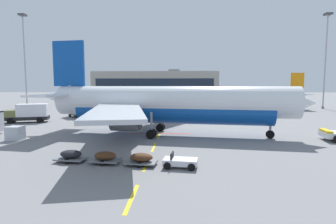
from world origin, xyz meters
TOP-DOWN VIEW (x-y plane):
  - ground at (40.00, 40.00)m, footprint 400.00×400.00m
  - apron_paint_markings at (18.00, 36.26)m, footprint 8.00×94.05m
  - airliner_foreground at (19.03, 20.98)m, footprint 34.80×34.29m
  - airliner_mid_left at (41.50, 60.85)m, footprint 27.67×27.55m
  - catering_truck at (-5.36, 31.63)m, footprint 7.40×4.40m
  - fuel_service_truck at (0.69, 38.98)m, footprint 6.33×6.91m
  - baggage_train at (16.18, 7.99)m, footprint 11.69×2.95m
  - uld_cargo_container at (1.62, 16.99)m, footprint 1.64×1.60m
  - apron_light_mast_near at (-22.95, 61.32)m, footprint 1.80×1.80m
  - apron_light_mast_far at (59.78, 62.26)m, footprint 1.80×1.80m
  - terminal_satellite at (7.71, 133.03)m, footprint 63.87×26.76m

SIDE VIEW (x-z plane):
  - ground at x=40.00m, z-range 0.00..0.00m
  - apron_paint_markings at x=18.00m, z-range 0.00..0.01m
  - baggage_train at x=16.18m, z-range -0.04..1.10m
  - uld_cargo_container at x=1.62m, z-range 0.00..1.60m
  - catering_truck at x=-5.36m, z-range 0.08..3.22m
  - fuel_service_truck at x=0.69m, z-range 0.08..3.22m
  - airliner_mid_left at x=41.50m, z-range -1.71..8.00m
  - airliner_foreground at x=19.03m, z-range -2.15..10.05m
  - terminal_satellite at x=7.71m, z-range -0.78..14.26m
  - apron_light_mast_far at x=59.78m, z-range 3.06..28.51m
  - apron_light_mast_near at x=-22.95m, z-range 3.08..29.05m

